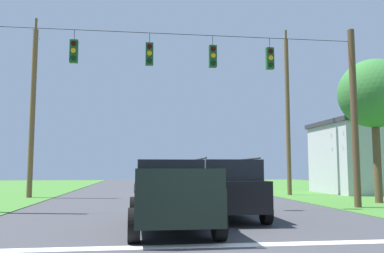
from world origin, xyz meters
name	(u,v)px	position (x,y,z in m)	size (l,w,h in m)	color
stop_bar_stripe	(214,246)	(0.00, 2.48, 0.00)	(12.53, 0.45, 0.01)	white
lane_dash_0	(184,215)	(0.00, 8.48, 0.00)	(0.15, 2.50, 0.01)	white
lane_dash_1	(170,200)	(0.00, 15.53, 0.00)	(0.15, 2.50, 0.01)	white
lane_dash_2	(161,192)	(0.00, 23.92, 0.00)	(0.15, 2.50, 0.01)	white
lane_dash_3	(158,188)	(0.00, 29.94, 0.00)	(0.15, 2.50, 0.01)	white
lane_dash_4	(156,187)	(0.00, 32.68, 0.00)	(0.15, 2.50, 0.01)	white
overhead_signal_span	(181,103)	(0.05, 10.17, 4.45)	(15.73, 0.31, 7.98)	brown
pickup_truck	(170,195)	(-0.79, 4.97, 0.97)	(2.33, 5.42, 1.95)	black
suv_black	(225,187)	(1.27, 7.26, 1.06)	(2.29, 4.84, 2.05)	black
distant_car_crossing_white	(151,182)	(-0.88, 21.36, 0.79)	(2.30, 4.43, 1.52)	silver
utility_pole_mid_right	(288,111)	(7.96, 18.68, 5.45)	(0.28, 1.71, 10.95)	brown
utility_pole_near_left	(33,109)	(-8.03, 18.33, 5.22)	(0.31, 1.87, 10.85)	brown
tree_roadside_right	(374,94)	(10.08, 12.26, 5.46)	(3.55, 3.55, 7.24)	brown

